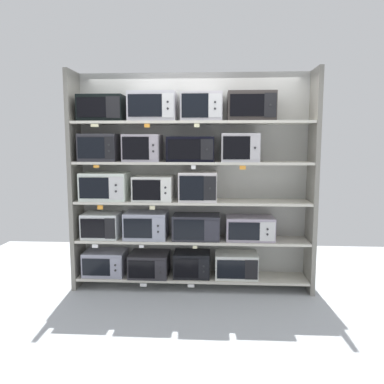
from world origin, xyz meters
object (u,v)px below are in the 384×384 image
Objects in this scene: microwave_1 at (150,264)px; microwave_2 at (192,264)px; microwave_5 at (146,225)px; microwave_12 at (143,148)px; microwave_0 at (105,263)px; microwave_10 at (198,186)px; microwave_16 at (153,107)px; microwave_3 at (236,265)px; microwave_15 at (102,108)px; microwave_13 at (191,149)px; microwave_18 at (251,107)px; microwave_14 at (240,148)px; microwave_4 at (102,225)px; microwave_8 at (105,186)px; microwave_9 at (154,188)px; microwave_11 at (100,148)px; microwave_6 at (196,227)px; microwave_7 at (250,228)px; microwave_17 at (202,107)px.

microwave_2 reaches higher than microwave_1.
microwave_5 is 0.92m from microwave_12.
microwave_10 reaches higher than microwave_0.
microwave_1 is 1.12m from microwave_10.
microwave_16 reaches higher than microwave_10.
microwave_3 is 2.42m from microwave_15.
microwave_16 is at bearing 179.98° from microwave_13.
microwave_12 is 0.80× the size of microwave_18.
microwave_18 is (0.12, 0.00, 0.46)m from microwave_14.
microwave_14 is at bearing -0.01° from microwave_1.
microwave_4 is 0.48m from microwave_8.
microwave_1 is 1.47m from microwave_13.
microwave_13 is (1.05, -0.00, 1.38)m from microwave_0.
microwave_1 is at bearing 179.99° from microwave_13.
microwave_16 is at bearing 179.99° from microwave_2.
microwave_18 is at bearing 0.02° from microwave_9.
microwave_16 is at bearing -0.02° from microwave_0.
microwave_16 is (0.63, 0.00, 0.47)m from microwave_11.
microwave_18 reaches higher than microwave_0.
microwave_10 is at bearing -0.02° from microwave_0.
microwave_15 is 0.97× the size of microwave_18.
microwave_10 is (0.02, -0.00, 0.48)m from microwave_6.
microwave_5 is 0.96× the size of microwave_15.
microwave_8 reaches higher than microwave_7.
microwave_18 is (1.12, 0.00, -0.00)m from microwave_16.
microwave_2 is at bearing 179.93° from microwave_17.
microwave_16 reaches higher than microwave_12.
microwave_17 is 0.87× the size of microwave_18.
microwave_3 is 1.16× the size of microwave_4.
microwave_14 is 0.64m from microwave_17.
microwave_5 is 0.92× the size of microwave_16.
microwave_0 is 0.87× the size of microwave_7.
microwave_18 is (0.14, 0.00, 1.86)m from microwave_3.
microwave_2 is 1.39m from microwave_8.
microwave_6 is at bearing -179.99° from microwave_14.
microwave_1 is 1.06× the size of microwave_11.
microwave_7 is 1.28× the size of microwave_10.
microwave_9 is at bearing -179.98° from microwave_18.
microwave_7 is (0.69, 0.00, 0.45)m from microwave_2.
microwave_7 is at bearing -0.09° from microwave_18.
microwave_17 is at bearing -0.01° from microwave_11.
microwave_8 reaches higher than microwave_5.
microwave_14 reaches higher than microwave_10.
microwave_0 is 0.91× the size of microwave_18.
microwave_6 is 1.19m from microwave_8.
microwave_2 is 0.82m from microwave_7.
microwave_8 reaches higher than microwave_2.
microwave_3 is 1.05m from microwave_10.
microwave_3 is 1.40m from microwave_14.
microwave_2 is at bearing 179.99° from microwave_14.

